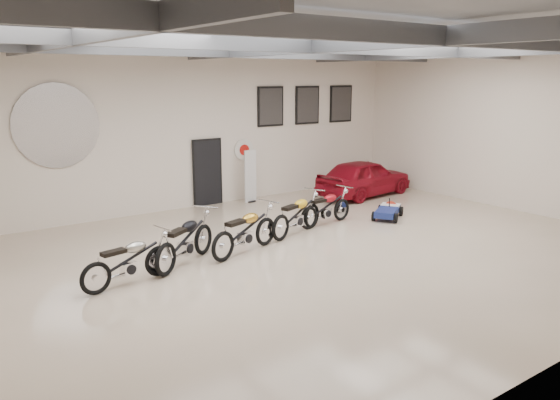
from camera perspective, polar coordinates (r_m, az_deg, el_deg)
floor at (r=12.92m, az=3.11°, el=-5.72°), size 16.00×12.00×0.01m
ceiling at (r=12.29m, az=3.40°, el=16.98°), size 16.00×12.00×0.01m
back_wall at (r=17.42m, az=-9.30°, el=7.35°), size 16.00×0.02×5.00m
right_wall at (r=18.43m, az=23.20°, el=6.79°), size 0.02×12.00×5.00m
ceiling_beams at (r=12.27m, az=3.39°, el=15.81°), size 15.80×11.80×0.32m
door at (r=17.79m, az=-7.61°, el=2.80°), size 0.92×0.08×2.10m
logo_plaque at (r=15.98m, az=-22.29°, el=7.18°), size 2.30×0.06×1.16m
poster_left at (r=18.86m, az=-1.00°, el=9.75°), size 1.05×0.08×1.35m
poster_mid at (r=19.81m, az=2.87°, el=9.88°), size 1.05×0.08×1.35m
poster_right at (r=20.84m, az=6.38°, el=9.96°), size 1.05×0.08×1.35m
oil_sign at (r=18.38m, az=-3.81°, el=5.26°), size 0.72×0.10×0.72m
banner_stand at (r=18.10m, az=-3.12°, el=2.57°), size 0.51×0.27×1.79m
motorcycle_silver at (r=11.35m, az=-15.60°, el=-6.05°), size 2.10×0.98×1.05m
motorcycle_black at (r=12.26m, az=-9.89°, el=-4.08°), size 2.25×1.78×1.16m
motorcycle_gold at (r=12.88m, az=-3.68°, el=-3.14°), size 2.29×1.30×1.14m
motorcycle_yellow at (r=14.40m, az=1.77°, el=-1.48°), size 2.22×1.32×1.10m
motorcycle_red at (r=15.38m, az=4.80°, el=-0.74°), size 2.05×0.89×1.03m
go_kart at (r=16.52m, az=11.30°, el=-0.79°), size 1.74×1.47×0.58m
vintage_car at (r=19.30m, az=8.81°, el=2.35°), size 1.98×3.98×1.31m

